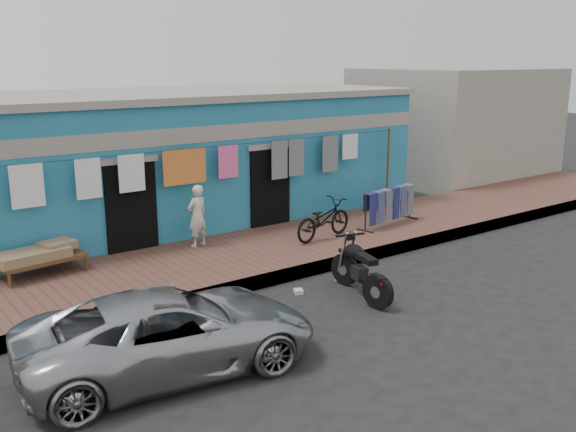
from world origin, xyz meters
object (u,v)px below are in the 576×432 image
Objects in this scene: seated_person at (197,216)px; bicycle at (323,215)px; jeans_rack at (389,206)px; charpoy at (42,260)px; car at (170,331)px; motorcycle at (361,268)px.

seated_person is 0.80× the size of bicycle.
jeans_rack is at bearing -99.03° from bicycle.
jeans_rack reaches higher than charpoy.
bicycle is at bearing -51.20° from car.
seated_person is at bearing 56.58° from bicycle.
car is 2.13× the size of jeans_rack.
seated_person reaches higher than charpoy.
car is 4.40m from charpoy.
car is 2.40× the size of charpoy.
bicycle is 2.95m from motorcycle.
car is 8.02m from jeans_rack.
bicycle reaches higher than jeans_rack.
motorcycle is at bearing -74.43° from car.
seated_person is 2.77m from bicycle.
jeans_rack is at bearing -58.69° from car.
car reaches higher than charpoy.
charpoy is at bearing 171.22° from jeans_rack.
car and jeans_rack have the same top height.
motorcycle is (1.22, -3.77, -0.40)m from seated_person.
motorcycle is (-1.31, -2.64, -0.27)m from bicycle.
motorcycle is at bearing -141.80° from jeans_rack.
seated_person is 0.69× the size of jeans_rack.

